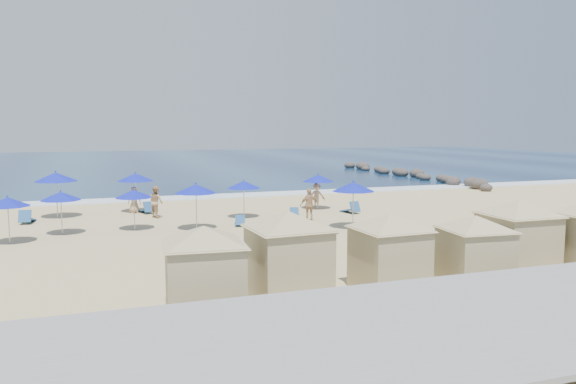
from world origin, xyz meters
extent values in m
plane|color=tan|center=(0.00, 0.00, 0.00)|extent=(160.00, 160.00, 0.00)
cube|color=#0D254A|center=(0.00, 55.00, 0.03)|extent=(160.00, 80.00, 0.06)
cube|color=white|center=(0.00, 15.50, 0.04)|extent=(160.00, 2.50, 0.08)
cube|color=gray|center=(0.00, -13.00, 0.55)|extent=(160.00, 2.20, 1.10)
cube|color=gray|center=(0.00, -16.00, 1.16)|extent=(160.00, 4.00, 0.12)
ellipsoid|color=#2F2927|center=(23.40, 12.00, 0.28)|extent=(1.00, 1.00, 0.65)
ellipsoid|color=#2F2927|center=(23.88, 13.50, 0.41)|extent=(1.48, 1.48, 0.96)
ellipsoid|color=#2F2927|center=(24.36, 15.00, 0.39)|extent=(1.40, 1.40, 0.91)
ellipsoid|color=#2F2927|center=(23.52, 16.50, 0.36)|extent=(1.32, 1.32, 0.86)
ellipsoid|color=#2F2927|center=(24.00, 18.00, 0.34)|extent=(1.24, 1.24, 0.81)
ellipsoid|color=#2F2927|center=(24.48, 19.50, 0.32)|extent=(1.16, 1.16, 0.75)
ellipsoid|color=#2F2927|center=(23.64, 21.00, 0.30)|extent=(1.08, 1.08, 0.70)
ellipsoid|color=#2F2927|center=(24.12, 22.50, 0.28)|extent=(1.00, 1.00, 0.65)
ellipsoid|color=#2F2927|center=(24.60, 24.00, 0.41)|extent=(1.48, 1.48, 0.96)
ellipsoid|color=#2F2927|center=(23.76, 25.50, 0.39)|extent=(1.40, 1.40, 0.91)
ellipsoid|color=#2F2927|center=(24.24, 27.00, 0.36)|extent=(1.32, 1.32, 0.86)
ellipsoid|color=#2F2927|center=(23.40, 28.50, 0.34)|extent=(1.24, 1.24, 0.81)
ellipsoid|color=#2F2927|center=(23.88, 30.00, 0.32)|extent=(1.16, 1.16, 0.75)
ellipsoid|color=#2F2927|center=(24.36, 31.50, 0.30)|extent=(1.08, 1.08, 0.70)
ellipsoid|color=#2F2927|center=(23.52, 33.00, 0.28)|extent=(1.00, 1.00, 0.65)
ellipsoid|color=#2F2927|center=(24.00, 34.50, 0.41)|extent=(1.48, 1.48, 0.96)
ellipsoid|color=#2F2927|center=(24.48, 36.00, 0.39)|extent=(1.40, 1.40, 0.91)
ellipsoid|color=#2F2927|center=(23.64, 37.50, 0.36)|extent=(1.32, 1.32, 0.86)
cube|color=black|center=(2.05, -3.31, 0.45)|extent=(1.16, 1.16, 0.89)
cube|color=tan|center=(-3.31, -9.88, 1.00)|extent=(2.17, 2.17, 2.00)
cube|color=tan|center=(-3.31, -9.88, 2.00)|extent=(2.28, 2.28, 0.08)
pyramid|color=tan|center=(-3.31, -9.88, 2.51)|extent=(4.38, 4.38, 0.50)
cube|color=tan|center=(-0.61, -9.03, 1.06)|extent=(2.24, 2.24, 2.12)
cube|color=tan|center=(-0.61, -9.03, 2.12)|extent=(2.35, 2.35, 0.08)
pyramid|color=tan|center=(-0.61, -9.03, 2.64)|extent=(4.63, 4.63, 0.53)
cube|color=tan|center=(2.63, -9.35, 0.98)|extent=(2.03, 2.03, 1.95)
cube|color=tan|center=(2.63, -9.35, 1.95)|extent=(2.13, 2.13, 0.08)
pyramid|color=tan|center=(2.63, -9.35, 2.44)|extent=(4.28, 4.28, 0.49)
cube|color=tan|center=(5.41, -9.90, 0.93)|extent=(2.01, 2.01, 1.86)
cube|color=tan|center=(5.41, -9.90, 1.86)|extent=(2.12, 2.12, 0.07)
pyramid|color=tan|center=(5.41, -9.90, 2.32)|extent=(4.06, 4.06, 0.46)
cube|color=tan|center=(7.82, -9.08, 1.04)|extent=(2.12, 2.12, 2.09)
cube|color=tan|center=(7.82, -9.08, 2.09)|extent=(2.22, 2.22, 0.08)
pyramid|color=tan|center=(7.82, -9.08, 2.61)|extent=(4.58, 4.58, 0.52)
cylinder|color=#A5A8AD|center=(-9.60, 2.38, 0.85)|extent=(0.04, 0.04, 1.70)
cone|color=#101AAF|center=(-9.60, 2.38, 1.86)|extent=(1.88, 1.88, 0.40)
sphere|color=#101AAF|center=(-9.60, 2.38, 2.10)|extent=(0.07, 0.07, 0.07)
cylinder|color=#A5A8AD|center=(-8.00, 9.21, 1.06)|extent=(0.06, 0.06, 2.12)
cone|color=#101AAF|center=(-8.00, 9.21, 2.32)|extent=(2.34, 2.34, 0.50)
sphere|color=#101AAF|center=(-8.00, 9.21, 2.62)|extent=(0.09, 0.09, 0.09)
cylinder|color=#A5A8AD|center=(-7.52, 3.85, 0.85)|extent=(0.04, 0.04, 1.70)
cone|color=#101AAF|center=(-7.52, 3.85, 1.86)|extent=(1.88, 1.88, 0.40)
sphere|color=#101AAF|center=(-7.52, 3.85, 2.10)|extent=(0.07, 0.07, 0.07)
cylinder|color=#A5A8AD|center=(-3.65, 9.88, 0.97)|extent=(0.05, 0.05, 1.93)
cone|color=#101AAF|center=(-3.65, 9.88, 2.11)|extent=(2.14, 2.14, 0.46)
sphere|color=#101AAF|center=(-3.65, 9.88, 2.39)|extent=(0.08, 0.08, 0.08)
cylinder|color=#A5A8AD|center=(-4.16, 3.95, 0.83)|extent=(0.04, 0.04, 1.66)
cone|color=#101AAF|center=(-4.16, 3.95, 1.81)|extent=(1.84, 1.84, 0.39)
sphere|color=#101AAF|center=(-4.16, 3.95, 2.05)|extent=(0.07, 0.07, 0.07)
cylinder|color=#A5A8AD|center=(-1.25, 2.98, 0.94)|extent=(0.05, 0.05, 1.89)
cone|color=#101AAF|center=(-1.25, 2.98, 2.06)|extent=(2.09, 2.09, 0.45)
sphere|color=#101AAF|center=(-1.25, 2.98, 2.34)|extent=(0.08, 0.08, 0.08)
cylinder|color=#A5A8AD|center=(1.92, 5.76, 0.86)|extent=(0.05, 0.05, 1.72)
cone|color=#101AAF|center=(1.92, 5.76, 1.88)|extent=(1.90, 1.90, 0.41)
sphere|color=#101AAF|center=(1.92, 5.76, 2.13)|extent=(0.07, 0.07, 0.07)
cylinder|color=#A5A8AD|center=(7.12, 7.46, 0.89)|extent=(0.05, 0.05, 1.77)
cone|color=#101AAF|center=(7.12, 7.46, 1.93)|extent=(1.96, 1.96, 0.42)
sphere|color=#101AAF|center=(7.12, 7.46, 2.19)|extent=(0.07, 0.07, 0.07)
cylinder|color=#A5A8AD|center=(6.28, 0.77, 0.97)|extent=(0.05, 0.05, 1.94)
cone|color=#101AAF|center=(6.28, 0.77, 2.12)|extent=(2.14, 2.14, 0.46)
sphere|color=#101AAF|center=(6.28, 0.77, 2.40)|extent=(0.08, 0.08, 0.08)
cube|color=#25528A|center=(-9.43, 7.97, 0.18)|extent=(0.78, 1.39, 0.37)
cube|color=#25528A|center=(-9.49, 7.42, 0.45)|extent=(0.66, 0.44, 0.64)
cube|color=#25528A|center=(-3.14, 9.43, 0.17)|extent=(0.89, 1.38, 0.35)
cube|color=#25528A|center=(-3.01, 8.92, 0.43)|extent=(0.66, 0.48, 0.62)
cube|color=#25528A|center=(1.09, 3.47, 0.14)|extent=(0.71, 1.14, 0.29)
cube|color=#25528A|center=(1.00, 3.04, 0.36)|extent=(0.55, 0.39, 0.51)
cube|color=#25528A|center=(4.70, 5.09, 0.14)|extent=(0.87, 1.18, 0.29)
cube|color=#25528A|center=(4.53, 4.67, 0.36)|extent=(0.58, 0.46, 0.52)
cube|color=#25528A|center=(8.34, 5.46, 0.17)|extent=(0.81, 1.37, 0.35)
cube|color=#25528A|center=(8.43, 4.93, 0.43)|extent=(0.65, 0.45, 0.62)
imported|color=tan|center=(-2.72, 7.52, 0.90)|extent=(0.98, 1.08, 1.80)
imported|color=tan|center=(4.93, 3.34, 0.91)|extent=(1.07, 0.45, 1.82)
imported|color=tan|center=(7.14, 7.73, 0.80)|extent=(1.14, 0.82, 1.59)
imported|color=tan|center=(-3.77, 9.67, 0.78)|extent=(0.80, 0.56, 1.56)
camera|label=1|loc=(-6.05, -24.53, 5.15)|focal=35.00mm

